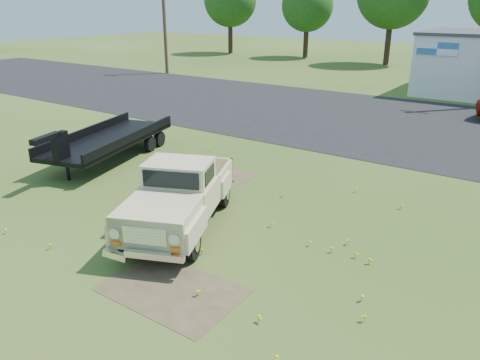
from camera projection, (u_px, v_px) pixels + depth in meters
The scene contains 9 objects.
ground at pixel (205, 223), 13.32m from camera, with size 140.00×140.00×0.00m, color #354E19.
asphalt_lot at pixel (382, 121), 24.85m from camera, with size 90.00×14.00×0.02m, color black.
dirt_patch_a at pixel (172, 290), 10.21m from camera, with size 3.00×2.00×0.01m, color #4A3F27.
dirt_patch_b at pixel (222, 175), 17.07m from camera, with size 2.20×1.60×0.01m, color #4A3F27.
utility_pole_west at pixel (164, 19), 40.34m from camera, with size 1.60×0.30×9.00m.
treeline_a at pixel (230, 0), 56.77m from camera, with size 6.40×6.40×9.52m.
treeline_b at pixel (307, 6), 52.43m from camera, with size 5.76×5.76×8.57m.
vintage_pickup_truck at pixel (180, 195), 12.78m from camera, with size 2.08×5.35×1.94m, color beige, non-canonical shape.
flatbed_trailer at pixel (109, 137), 18.53m from camera, with size 2.26×6.79×1.85m, color black, non-canonical shape.
Camera 1 is at (7.68, -9.30, 5.86)m, focal length 35.00 mm.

